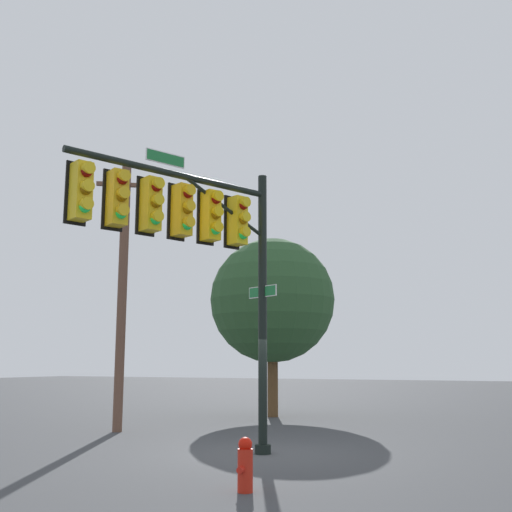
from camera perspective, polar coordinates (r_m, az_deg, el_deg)
The scene contains 5 objects.
ground_plane at distance 14.23m, azimuth 0.64°, elevation -17.84°, with size 120.00×120.00×0.00m, color #3B3D40.
signal_pole_assembly at distance 13.06m, azimuth -6.40°, elevation 2.70°, with size 4.70×2.58×6.35m.
utility_pole at distance 19.04m, azimuth -12.26°, elevation -3.07°, with size 1.11×1.56×8.03m.
fire_hydrant at distance 10.14m, azimuth -1.01°, elevation -18.75°, with size 0.33×0.24×0.83m.
tree_near at distance 23.62m, azimuth 1.52°, elevation -4.11°, with size 4.73×4.73×6.71m.
Camera 1 is at (12.83, 5.82, 1.98)m, focal length 43.26 mm.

